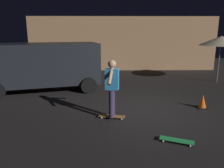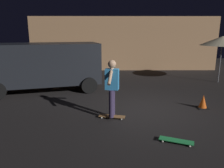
{
  "view_description": "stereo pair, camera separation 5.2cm",
  "coord_description": "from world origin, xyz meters",
  "px_view_note": "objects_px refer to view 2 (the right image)",
  "views": [
    {
      "loc": [
        -1.27,
        -6.81,
        2.53
      ],
      "look_at": [
        -1.16,
        -0.71,
        1.05
      ],
      "focal_mm": 35.08,
      "sensor_mm": 36.0,
      "label": 1
    },
    {
      "loc": [
        -1.21,
        -6.81,
        2.53
      ],
      "look_at": [
        -1.16,
        -0.71,
        1.05
      ],
      "focal_mm": 35.08,
      "sensor_mm": 36.0,
      "label": 2
    }
  ],
  "objects_px": {
    "parked_van": "(44,64)",
    "skateboard_spare": "(176,141)",
    "traffic_cone": "(203,102)",
    "skateboard_ridden": "(112,116)",
    "patio_umbrella": "(223,41)",
    "skater": "(112,84)"
  },
  "relations": [
    {
      "from": "parked_van",
      "to": "traffic_cone",
      "type": "xyz_separation_m",
      "value": [
        5.94,
        -2.4,
        -0.95
      ]
    },
    {
      "from": "skateboard_spare",
      "to": "traffic_cone",
      "type": "distance_m",
      "value": 2.83
    },
    {
      "from": "skater",
      "to": "traffic_cone",
      "type": "height_order",
      "value": "skater"
    },
    {
      "from": "skateboard_ridden",
      "to": "traffic_cone",
      "type": "bearing_deg",
      "value": 15.38
    },
    {
      "from": "parked_van",
      "to": "skateboard_ridden",
      "type": "height_order",
      "value": "parked_van"
    },
    {
      "from": "parked_van",
      "to": "skateboard_spare",
      "type": "distance_m",
      "value": 6.54
    },
    {
      "from": "patio_umbrella",
      "to": "skater",
      "type": "relative_size",
      "value": 1.38
    },
    {
      "from": "parked_van",
      "to": "traffic_cone",
      "type": "relative_size",
      "value": 10.73
    },
    {
      "from": "parked_van",
      "to": "patio_umbrella",
      "type": "bearing_deg",
      "value": 9.81
    },
    {
      "from": "skateboard_ridden",
      "to": "traffic_cone",
      "type": "xyz_separation_m",
      "value": [
        3.06,
        0.84,
        0.16
      ]
    },
    {
      "from": "parked_van",
      "to": "skater",
      "type": "relative_size",
      "value": 2.96
    },
    {
      "from": "skateboard_spare",
      "to": "traffic_cone",
      "type": "relative_size",
      "value": 1.73
    },
    {
      "from": "parked_van",
      "to": "traffic_cone",
      "type": "height_order",
      "value": "parked_van"
    },
    {
      "from": "skater",
      "to": "parked_van",
      "type": "bearing_deg",
      "value": 131.67
    },
    {
      "from": "skateboard_ridden",
      "to": "skateboard_spare",
      "type": "distance_m",
      "value": 2.11
    },
    {
      "from": "skateboard_spare",
      "to": "skater",
      "type": "height_order",
      "value": "skater"
    },
    {
      "from": "traffic_cone",
      "to": "skateboard_ridden",
      "type": "bearing_deg",
      "value": -164.62
    },
    {
      "from": "parked_van",
      "to": "skateboard_ridden",
      "type": "relative_size",
      "value": 6.14
    },
    {
      "from": "patio_umbrella",
      "to": "traffic_cone",
      "type": "relative_size",
      "value": 5.0
    },
    {
      "from": "parked_van",
      "to": "traffic_cone",
      "type": "distance_m",
      "value": 6.48
    },
    {
      "from": "skateboard_ridden",
      "to": "traffic_cone",
      "type": "height_order",
      "value": "traffic_cone"
    },
    {
      "from": "skater",
      "to": "traffic_cone",
      "type": "relative_size",
      "value": 3.63
    }
  ]
}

